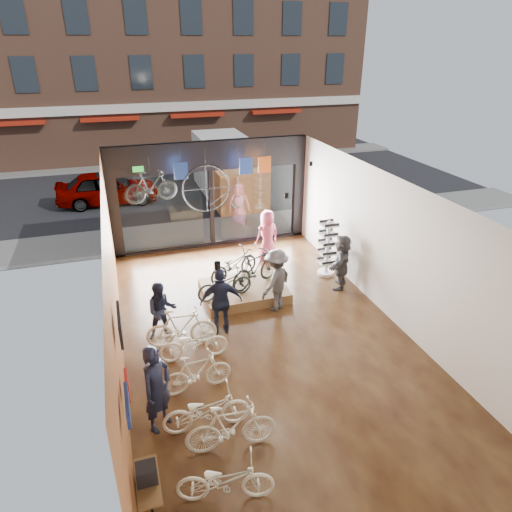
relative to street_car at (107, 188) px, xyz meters
name	(u,v)px	position (x,y,z in m)	size (l,w,h in m)	color
ground_plane	(264,335)	(3.56, -12.00, -0.78)	(7.00, 12.00, 0.04)	black
ceiling	(266,191)	(3.56, -12.00, 3.06)	(7.00, 12.00, 0.04)	black
wall_left	(112,290)	(0.04, -12.00, 1.14)	(0.04, 12.00, 3.80)	#AD6839
wall_right	(393,250)	(7.08, -12.00, 1.14)	(0.04, 12.00, 3.80)	beige
wall_back	(417,475)	(3.56, -18.02, 1.14)	(7.00, 0.04, 3.80)	beige
storefront	(211,195)	(3.56, -6.00, 1.14)	(7.00, 0.26, 3.80)	black
exit_sign	(138,169)	(1.16, -6.12, 2.29)	(0.35, 0.06, 0.18)	#198C26
street_road	(177,180)	(3.56, 3.00, -0.77)	(30.00, 18.00, 0.02)	black
sidewalk_near	(206,231)	(3.56, -4.80, -0.70)	(30.00, 2.40, 0.12)	slate
sidewalk_far	(167,162)	(3.56, 7.00, -0.70)	(30.00, 2.00, 0.12)	slate
opposite_building	(152,37)	(3.56, 9.50, 6.24)	(26.00, 5.00, 14.00)	brown
street_car	(107,188)	(0.00, 0.00, 0.00)	(1.79, 4.46, 1.52)	gray
box_truck	(230,171)	(5.54, -1.00, 0.59)	(2.28, 6.83, 2.69)	silver
floor_bike_0	(225,480)	(1.48, -16.21, -0.34)	(0.56, 1.61, 0.85)	beige
floor_bike_1	(231,427)	(1.84, -15.25, -0.25)	(0.48, 1.70, 1.02)	beige
floor_bike_2	(206,410)	(1.51, -14.63, -0.31)	(0.59, 1.69, 0.89)	beige
floor_bike_3	(197,373)	(1.53, -13.52, -0.30)	(0.43, 1.53, 0.92)	beige
floor_bike_4	(194,343)	(1.67, -12.43, -0.33)	(0.57, 1.62, 0.85)	beige
floor_bike_5	(181,328)	(1.48, -11.84, -0.24)	(0.49, 1.73, 1.04)	beige
display_platform	(244,291)	(3.61, -9.94, -0.61)	(2.40, 1.80, 0.30)	brown
display_bike_left	(225,284)	(2.93, -10.38, -0.04)	(0.56, 1.61, 0.84)	black
display_bike_mid	(255,269)	(3.96, -9.96, 0.09)	(0.51, 1.82, 1.09)	black
display_bike_right	(234,265)	(3.46, -9.37, 0.00)	(0.61, 1.74, 0.91)	black
customer_0	(157,388)	(0.66, -14.30, 0.17)	(0.68, 0.44, 1.85)	#161C33
customer_1	(162,311)	(1.09, -11.34, 0.02)	(0.75, 0.59, 1.55)	#161C33
customer_2	(221,301)	(2.55, -11.56, 0.15)	(1.06, 0.44, 1.82)	#161C33
customer_3	(276,280)	(4.25, -10.92, 0.15)	(1.17, 0.67, 1.81)	#3F3F44
customer_4	(267,235)	(5.07, -7.76, 0.12)	(0.86, 0.56, 1.75)	#CC4C72
customer_5	(342,262)	(6.56, -10.31, 0.09)	(1.58, 0.50, 1.70)	#3F3F44
sunglasses_rack	(327,248)	(6.51, -9.42, 0.15)	(0.54, 0.44, 1.83)	white
wall_merch	(133,426)	(0.18, -15.50, 0.54)	(0.40, 2.40, 2.60)	navy
penny_farthing	(217,189)	(3.48, -7.32, 1.74)	(1.97, 0.06, 1.57)	black
hung_bike	(151,186)	(1.40, -7.80, 2.17)	(0.45, 1.58, 0.95)	black
jersey_left	(181,171)	(2.45, -6.80, 2.29)	(0.45, 0.03, 0.55)	#1E3F99
jersey_mid	(246,166)	(4.63, -6.80, 2.29)	(0.45, 0.03, 0.55)	#1E3F99
jersey_right	(265,165)	(5.28, -6.80, 2.29)	(0.45, 0.03, 0.55)	#CC5919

